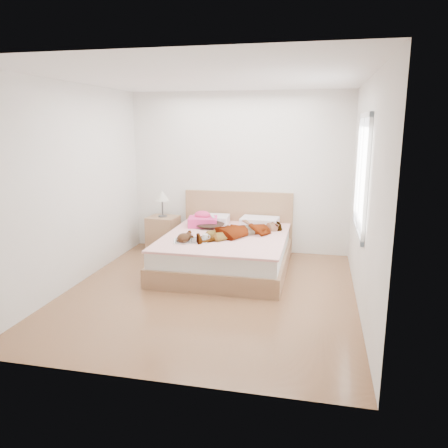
{
  "coord_description": "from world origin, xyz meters",
  "views": [
    {
      "loc": [
        1.29,
        -5.04,
        2.08
      ],
      "look_at": [
        0.0,
        0.85,
        0.7
      ],
      "focal_mm": 35.0,
      "sensor_mm": 36.0,
      "label": 1
    }
  ],
  "objects_px": {
    "plush_toy": "(184,238)",
    "woman": "(240,228)",
    "phone": "(213,216)",
    "bed": "(227,249)",
    "coffee_mug": "(205,237)",
    "towel": "(203,220)",
    "magazine": "(190,241)",
    "nightstand": "(163,231)"
  },
  "relations": [
    {
      "from": "plush_toy",
      "to": "woman",
      "type": "bearing_deg",
      "value": 41.09
    },
    {
      "from": "woman",
      "to": "plush_toy",
      "type": "relative_size",
      "value": 5.62
    },
    {
      "from": "woman",
      "to": "phone",
      "type": "distance_m",
      "value": 0.64
    },
    {
      "from": "bed",
      "to": "plush_toy",
      "type": "relative_size",
      "value": 7.7
    },
    {
      "from": "coffee_mug",
      "to": "plush_toy",
      "type": "height_order",
      "value": "plush_toy"
    },
    {
      "from": "plush_toy",
      "to": "towel",
      "type": "bearing_deg",
      "value": 90.88
    },
    {
      "from": "towel",
      "to": "magazine",
      "type": "distance_m",
      "value": 0.93
    },
    {
      "from": "plush_toy",
      "to": "coffee_mug",
      "type": "bearing_deg",
      "value": 38.39
    },
    {
      "from": "phone",
      "to": "coffee_mug",
      "type": "height_order",
      "value": "phone"
    },
    {
      "from": "woman",
      "to": "plush_toy",
      "type": "xyz_separation_m",
      "value": [
        -0.66,
        -0.58,
        -0.03
      ]
    },
    {
      "from": "woman",
      "to": "towel",
      "type": "xyz_separation_m",
      "value": [
        -0.68,
        0.44,
        -0.01
      ]
    },
    {
      "from": "woman",
      "to": "phone",
      "type": "height_order",
      "value": "woman"
    },
    {
      "from": "magazine",
      "to": "nightstand",
      "type": "height_order",
      "value": "nightstand"
    },
    {
      "from": "phone",
      "to": "bed",
      "type": "distance_m",
      "value": 0.63
    },
    {
      "from": "plush_toy",
      "to": "nightstand",
      "type": "height_order",
      "value": "nightstand"
    },
    {
      "from": "towel",
      "to": "nightstand",
      "type": "distance_m",
      "value": 0.84
    },
    {
      "from": "bed",
      "to": "nightstand",
      "type": "height_order",
      "value": "nightstand"
    },
    {
      "from": "phone",
      "to": "magazine",
      "type": "bearing_deg",
      "value": -139.07
    },
    {
      "from": "bed",
      "to": "magazine",
      "type": "xyz_separation_m",
      "value": [
        -0.4,
        -0.51,
        0.24
      ]
    },
    {
      "from": "phone",
      "to": "plush_toy",
      "type": "relative_size",
      "value": 0.33
    },
    {
      "from": "woman",
      "to": "coffee_mug",
      "type": "distance_m",
      "value": 0.57
    },
    {
      "from": "phone",
      "to": "coffee_mug",
      "type": "distance_m",
      "value": 0.8
    },
    {
      "from": "bed",
      "to": "magazine",
      "type": "distance_m",
      "value": 0.69
    },
    {
      "from": "coffee_mug",
      "to": "nightstand",
      "type": "bearing_deg",
      "value": 133.58
    },
    {
      "from": "towel",
      "to": "coffee_mug",
      "type": "height_order",
      "value": "towel"
    },
    {
      "from": "bed",
      "to": "magazine",
      "type": "relative_size",
      "value": 3.96
    },
    {
      "from": "phone",
      "to": "coffee_mug",
      "type": "xyz_separation_m",
      "value": [
        0.09,
        -0.78,
        -0.13
      ]
    },
    {
      "from": "magazine",
      "to": "nightstand",
      "type": "xyz_separation_m",
      "value": [
        -0.83,
        1.16,
        -0.18
      ]
    },
    {
      "from": "phone",
      "to": "magazine",
      "type": "relative_size",
      "value": 0.17
    },
    {
      "from": "phone",
      "to": "magazine",
      "type": "height_order",
      "value": "phone"
    },
    {
      "from": "phone",
      "to": "coffee_mug",
      "type": "bearing_deg",
      "value": -126.17
    },
    {
      "from": "bed",
      "to": "towel",
      "type": "distance_m",
      "value": 0.71
    },
    {
      "from": "bed",
      "to": "coffee_mug",
      "type": "xyz_separation_m",
      "value": [
        -0.21,
        -0.41,
        0.28
      ]
    },
    {
      "from": "coffee_mug",
      "to": "woman",
      "type": "bearing_deg",
      "value": 42.6
    },
    {
      "from": "towel",
      "to": "plush_toy",
      "type": "distance_m",
      "value": 1.02
    },
    {
      "from": "coffee_mug",
      "to": "plush_toy",
      "type": "xyz_separation_m",
      "value": [
        -0.24,
        -0.19,
        0.03
      ]
    },
    {
      "from": "magazine",
      "to": "nightstand",
      "type": "bearing_deg",
      "value": 125.38
    },
    {
      "from": "phone",
      "to": "nightstand",
      "type": "height_order",
      "value": "nightstand"
    },
    {
      "from": "woman",
      "to": "plush_toy",
      "type": "height_order",
      "value": "woman"
    },
    {
      "from": "plush_toy",
      "to": "nightstand",
      "type": "bearing_deg",
      "value": 121.42
    },
    {
      "from": "phone",
      "to": "magazine",
      "type": "xyz_separation_m",
      "value": [
        -0.1,
        -0.88,
        -0.16
      ]
    },
    {
      "from": "woman",
      "to": "nightstand",
      "type": "xyz_separation_m",
      "value": [
        -1.43,
        0.69,
        -0.28
      ]
    }
  ]
}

